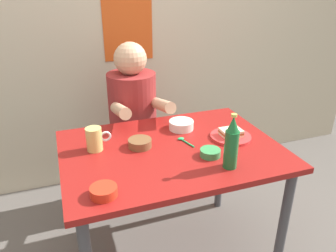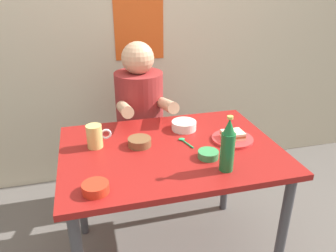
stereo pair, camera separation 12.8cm
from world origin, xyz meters
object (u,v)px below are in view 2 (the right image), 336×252
Objects in this scene: sandwich at (232,134)px; condiment_bowl_brown at (140,142)px; dining_table at (170,164)px; person_seated at (140,103)px; beer_mug at (95,136)px; plate_orange at (232,139)px; beer_bottle at (228,146)px; stool at (141,156)px.

condiment_bowl_brown is (-0.49, 0.06, -0.01)m from sandwich.
dining_table is 0.20m from condiment_bowl_brown.
person_seated reaches higher than sandwich.
person_seated is 5.71× the size of beer_mug.
beer_bottle is at bearing -119.81° from plate_orange.
sandwich is at bearing -8.17° from beer_mug.
dining_table is 5.00× the size of plate_orange.
person_seated is at bearing 79.86° from condiment_bowl_brown.
beer_bottle is at bearing -74.93° from person_seated.
stool is 3.75× the size of condiment_bowl_brown.
sandwich is at bearing -58.01° from stool.
person_seated is (0.00, -0.01, 0.42)m from stool.
dining_table reaches higher than stool.
stool is 0.76m from beer_mug.
beer_bottle is (0.24, -0.88, 0.09)m from person_seated.
dining_table is 1.53× the size of person_seated.
dining_table is 0.41m from beer_mug.
plate_orange is at bearing -8.17° from beer_mug.
person_seated is at bearing 122.46° from sandwich.
person_seated reaches higher than beer_mug.
sandwich is 0.32m from beer_bottle.
sandwich is (0.39, -0.61, 0.01)m from person_seated.
condiment_bowl_brown is (-0.15, 0.06, 0.12)m from dining_table.
beer_mug reaches higher than stool.
beer_bottle is at bearing -54.28° from dining_table.
condiment_bowl_brown is (-0.49, 0.06, 0.02)m from plate_orange.
person_seated is at bearing -90.00° from stool.
beer_mug reaches higher than sandwich.
dining_table is at bearing -16.18° from beer_mug.
beer_mug is at bearing 171.83° from sandwich.
plate_orange is (0.39, -0.63, 0.40)m from stool.
beer_bottle reaches higher than dining_table.
beer_bottle is (0.56, -0.37, 0.06)m from beer_mug.
person_seated is at bearing 58.14° from beer_mug.
sandwich is at bearing -57.54° from person_seated.
dining_table is 10.00× the size of sandwich.
dining_table is at bearing -179.22° from sandwich.
plate_orange is (0.34, 0.00, 0.10)m from dining_table.
person_seated reaches higher than plate_orange.
beer_bottle reaches higher than stool.
beer_mug is at bearing 168.58° from condiment_bowl_brown.
beer_bottle is (-0.15, -0.27, 0.09)m from sandwich.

